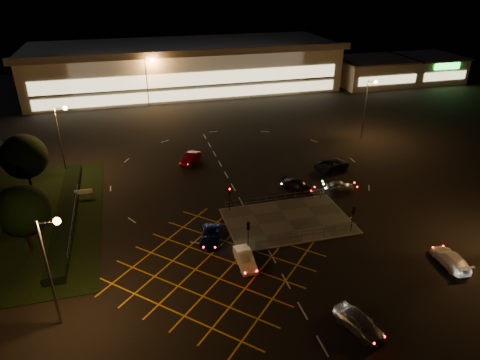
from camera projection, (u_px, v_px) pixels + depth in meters
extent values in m
plane|color=black|center=(266.00, 215.00, 51.23)|extent=(180.00, 180.00, 0.00)
cube|color=#4C4944|center=(288.00, 221.00, 49.95)|extent=(14.00, 9.00, 0.12)
cube|color=black|center=(22.00, 222.00, 49.79)|extent=(18.00, 30.00, 0.08)
cube|color=black|center=(66.00, 212.00, 50.76)|extent=(2.00, 26.00, 1.00)
cube|color=beige|center=(185.00, 68.00, 102.52)|extent=(70.00, 25.00, 10.00)
cube|color=slate|center=(184.00, 45.00, 100.20)|extent=(72.00, 26.50, 0.60)
cube|color=#FFEAA5|center=(194.00, 80.00, 91.68)|extent=(66.00, 0.20, 3.00)
cube|color=#FFEAA5|center=(195.00, 94.00, 93.11)|extent=(66.00, 0.20, 2.20)
cube|color=beige|center=(372.00, 72.00, 107.35)|extent=(18.00, 14.00, 6.00)
cube|color=slate|center=(374.00, 59.00, 105.95)|extent=(18.80, 14.80, 0.40)
cube|color=#FFEAA5|center=(388.00, 80.00, 101.45)|extent=(15.30, 0.20, 2.00)
cube|color=beige|center=(427.00, 69.00, 111.13)|extent=(14.00, 14.00, 6.00)
cube|color=slate|center=(429.00, 56.00, 109.72)|extent=(14.80, 14.80, 0.40)
cube|color=#FFEAA5|center=(445.00, 76.00, 105.22)|extent=(11.90, 0.20, 2.00)
cube|color=#19E533|center=(447.00, 66.00, 104.06)|extent=(7.00, 0.30, 1.40)
cylinder|color=slate|center=(50.00, 275.00, 33.45)|extent=(0.20, 0.20, 10.00)
cylinder|color=slate|center=(47.00, 222.00, 31.47)|extent=(1.40, 0.12, 0.12)
sphere|color=orange|center=(57.00, 221.00, 31.66)|extent=(0.56, 0.56, 0.56)
cylinder|color=slate|center=(60.00, 142.00, 58.87)|extent=(0.20, 0.20, 10.00)
cylinder|color=slate|center=(59.00, 108.00, 56.90)|extent=(1.40, 0.12, 0.12)
sphere|color=orange|center=(65.00, 108.00, 57.08)|extent=(0.56, 0.56, 0.56)
cylinder|color=slate|center=(365.00, 110.00, 71.92)|extent=(0.20, 0.20, 10.00)
cylinder|color=slate|center=(372.00, 82.00, 69.95)|extent=(1.40, 0.12, 0.12)
sphere|color=orange|center=(376.00, 82.00, 70.13)|extent=(0.56, 0.56, 0.56)
cylinder|color=slate|center=(147.00, 84.00, 88.07)|extent=(0.20, 0.20, 10.00)
cylinder|color=slate|center=(148.00, 60.00, 86.10)|extent=(1.40, 0.12, 0.12)
sphere|color=orange|center=(152.00, 60.00, 86.28)|extent=(0.56, 0.56, 0.56)
cylinder|color=slate|center=(321.00, 71.00, 99.23)|extent=(0.20, 0.20, 10.00)
cylinder|color=slate|center=(326.00, 50.00, 97.26)|extent=(1.40, 0.12, 0.12)
sphere|color=orange|center=(329.00, 50.00, 97.44)|extent=(0.56, 0.56, 0.56)
cylinder|color=black|center=(248.00, 236.00, 44.38)|extent=(0.10, 0.10, 3.00)
cube|color=black|center=(248.00, 226.00, 43.85)|extent=(0.28, 0.18, 0.90)
sphere|color=#19FF33|center=(248.00, 225.00, 43.96)|extent=(0.16, 0.16, 0.16)
cylinder|color=black|center=(352.00, 220.00, 47.21)|extent=(0.10, 0.10, 3.00)
cube|color=black|center=(354.00, 210.00, 46.68)|extent=(0.28, 0.18, 0.90)
sphere|color=#19FF33|center=(353.00, 210.00, 46.79)|extent=(0.16, 0.16, 0.16)
cylinder|color=black|center=(230.00, 200.00, 51.29)|extent=(0.10, 0.10, 3.00)
cube|color=black|center=(229.00, 191.00, 50.75)|extent=(0.28, 0.18, 0.90)
sphere|color=#FF0C0C|center=(230.00, 191.00, 50.64)|extent=(0.16, 0.16, 0.16)
cylinder|color=black|center=(321.00, 187.00, 54.12)|extent=(0.10, 0.10, 3.00)
cube|color=black|center=(322.00, 179.00, 53.58)|extent=(0.28, 0.18, 0.90)
sphere|color=#19FF33|center=(323.00, 179.00, 53.47)|extent=(0.16, 0.16, 0.16)
cylinder|color=black|center=(30.00, 181.00, 56.07)|extent=(0.36, 0.36, 2.88)
sphere|color=black|center=(24.00, 157.00, 54.50)|extent=(5.76, 5.76, 5.76)
cylinder|color=black|center=(29.00, 238.00, 44.49)|extent=(0.36, 0.36, 2.70)
sphere|color=black|center=(22.00, 211.00, 43.02)|extent=(5.40, 5.40, 5.40)
imported|color=#9C9FA3|center=(359.00, 322.00, 34.69)|extent=(3.17, 4.96, 1.57)
imported|color=white|center=(245.00, 259.00, 42.36)|extent=(1.49, 4.25, 1.40)
imported|color=#0C134A|center=(211.00, 236.00, 46.02)|extent=(3.33, 5.05, 1.29)
imported|color=black|center=(298.00, 186.00, 56.70)|extent=(4.46, 4.48, 1.30)
imported|color=#AEAFB5|center=(340.00, 186.00, 56.70)|extent=(3.86, 2.18, 1.24)
imported|color=maroon|center=(190.00, 158.00, 64.56)|extent=(3.90, 4.61, 1.49)
imported|color=black|center=(333.00, 164.00, 62.55)|extent=(5.96, 4.04, 1.52)
imported|color=white|center=(451.00, 259.00, 42.36)|extent=(2.32, 4.94, 1.39)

